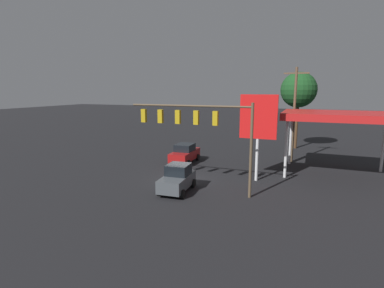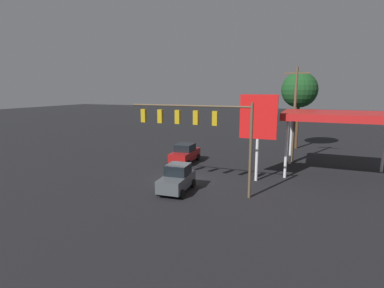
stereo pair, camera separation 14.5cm
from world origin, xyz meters
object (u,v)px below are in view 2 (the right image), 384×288
(street_tree, at_px, (299,90))
(hatchback_crossing, at_px, (177,179))
(utility_pole, at_px, (295,113))
(price_sign, at_px, (258,120))
(traffic_signal_assembly, at_px, (196,123))
(sedan_waiting, at_px, (185,153))

(street_tree, bearing_deg, hatchback_crossing, 70.89)
(utility_pole, height_order, price_sign, utility_pole)
(price_sign, height_order, street_tree, street_tree)
(traffic_signal_assembly, distance_m, sedan_waiting, 9.49)
(sedan_waiting, distance_m, hatchback_crossing, 8.71)
(traffic_signal_assembly, height_order, utility_pole, utility_pole)
(sedan_waiting, bearing_deg, utility_pole, 111.88)
(price_sign, height_order, sedan_waiting, price_sign)
(traffic_signal_assembly, bearing_deg, utility_pole, -116.51)
(traffic_signal_assembly, relative_size, sedan_waiting, 2.08)
(utility_pole, distance_m, hatchback_crossing, 15.03)
(utility_pole, bearing_deg, sedan_waiting, 23.57)
(utility_pole, height_order, sedan_waiting, utility_pole)
(traffic_signal_assembly, bearing_deg, street_tree, -106.59)
(utility_pole, distance_m, sedan_waiting, 11.72)
(price_sign, bearing_deg, street_tree, -97.90)
(price_sign, relative_size, street_tree, 0.74)
(utility_pole, xyz_separation_m, hatchback_crossing, (7.13, 12.59, -4.10))
(price_sign, height_order, hatchback_crossing, price_sign)
(sedan_waiting, bearing_deg, street_tree, 138.98)
(traffic_signal_assembly, relative_size, price_sign, 1.32)
(sedan_waiting, bearing_deg, traffic_signal_assembly, 27.15)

